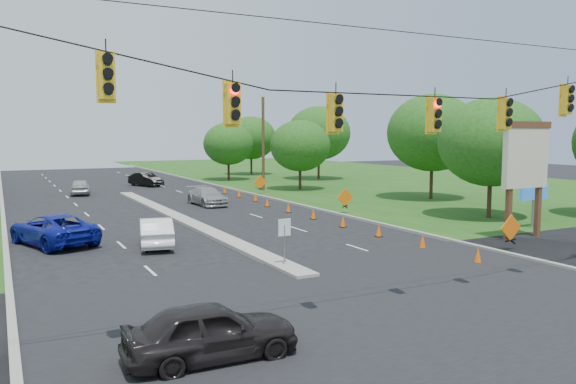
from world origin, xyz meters
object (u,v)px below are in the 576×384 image
pylon_sign (526,162)px  black_sedan (211,331)px  white_sedan (156,232)px  blue_pickup (53,229)px

pylon_sign → black_sedan: bearing=-159.0°
pylon_sign → black_sedan: size_ratio=1.44×
pylon_sign → black_sedan: 21.83m
black_sedan → white_sedan: size_ratio=0.98×
pylon_sign → blue_pickup: size_ratio=1.10×
pylon_sign → white_sedan: bearing=159.4°
black_sedan → blue_pickup: blue_pickup is taller
black_sedan → white_sedan: (2.31, 14.44, -0.01)m
black_sedan → white_sedan: black_sedan is taller
white_sedan → pylon_sign: bearing=170.9°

